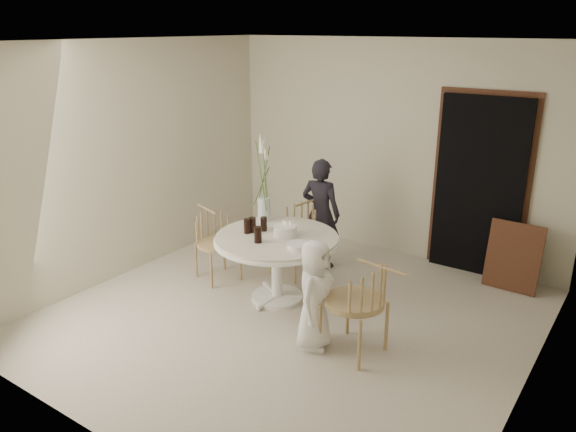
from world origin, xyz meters
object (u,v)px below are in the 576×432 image
Objects in this scene: chair_left at (212,233)px; flower_vase at (264,190)px; boy at (315,295)px; birthday_cake at (285,231)px; chair_far at (301,227)px; chair_right at (367,296)px; table at (277,246)px; girl at (321,213)px.

flower_vase is at bearing -44.43° from chair_left.
birthday_cake is at bearing 39.79° from boy.
chair_far is 0.87× the size of flower_vase.
birthday_cake is at bearing -29.64° from flower_vase.
chair_right is 0.94× the size of flower_vase.
chair_left is at bearing -129.38° from chair_far.
chair_left is (-0.78, -0.70, -0.03)m from chair_far.
chair_far reaches higher than chair_left.
table is 5.49× the size of birthday_cake.
girl is at bearing 19.16° from boy.
chair_right is 2.34m from chair_left.
flower_vase is at bearing 59.05° from girl.
flower_vase is at bearing 141.54° from table.
boy is at bearing 113.73° from girl.
chair_left is at bearing 179.52° from birthday_cake.
chair_right is at bearing -22.92° from birthday_cake.
chair_right reaches higher than table.
chair_far is 1.05m from chair_left.
girl reaches higher than birthday_cake.
birthday_cake is (1.05, -0.01, 0.26)m from chair_left.
table is at bearing 44.68° from boy.
chair_far is 0.93× the size of chair_right.
flower_vase is (-1.72, 0.80, 0.48)m from chair_right.
chair_left is at bearing 176.47° from table.
flower_vase reaches higher than chair_far.
chair_far reaches higher than table.
flower_vase is at bearing 43.34° from boy.
boy is 1.05× the size of flower_vase.
girl is 1.00m from birthday_cake.
chair_left is 1.32m from girl.
table is 1.62× the size of chair_left.
boy is at bearing -43.71° from chair_far.
boy is at bearing -70.57° from chair_right.
girl is (-0.09, 1.03, 0.06)m from table.
chair_right is 1.35m from birthday_cake.
boy is 1.02m from birthday_cake.
table is 1.02m from boy.
table is 0.70m from flower_vase.
girl is 1.36× the size of flower_vase.
boy reaches higher than chair_left.
birthday_cake is at bearing -60.86° from chair_far.
girl is 0.87m from flower_vase.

